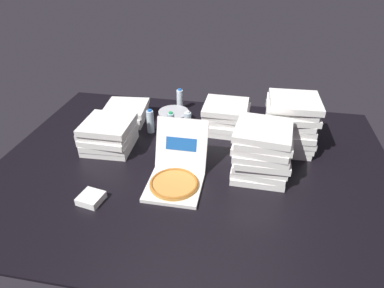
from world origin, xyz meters
TOP-DOWN VIEW (x-y plane):
  - ground_plane at (0.00, 0.00)m, footprint 3.20×2.40m
  - open_pizza_box at (-0.08, -0.23)m, footprint 0.40×0.56m
  - pizza_stack_left_mid at (-0.77, 0.13)m, footprint 0.42×0.43m
  - pizza_stack_left_near at (0.76, 0.42)m, footprint 0.44×0.44m
  - pizza_stack_left_far at (-0.81, 0.65)m, footprint 0.46×0.45m
  - pizza_stack_center_near at (0.20, 0.65)m, footprint 0.43×0.44m
  - pizza_stack_right_far at (0.53, -0.01)m, footprint 0.44×0.44m
  - ice_bucket at (-0.32, 0.68)m, footprint 0.30×0.30m
  - water_bottle_0 at (-0.29, 0.45)m, footprint 0.07×0.07m
  - water_bottle_1 at (-0.32, 0.98)m, footprint 0.07×0.07m
  - water_bottle_2 at (-0.49, 0.46)m, footprint 0.07×0.07m
  - water_bottle_3 at (-0.14, 0.49)m, footprint 0.07×0.07m
  - napkin_pile at (-0.62, -0.55)m, footprint 0.18×0.18m

SIDE VIEW (x-z plane):
  - ground_plane at x=0.00m, z-range -0.02..0.00m
  - napkin_pile at x=-0.62m, z-range 0.00..0.05m
  - ice_bucket at x=-0.32m, z-range 0.00..0.12m
  - pizza_stack_left_far at x=-0.81m, z-range 0.00..0.16m
  - open_pizza_box at x=-0.08m, z-range -0.12..0.28m
  - water_bottle_0 at x=-0.29m, z-range -0.01..0.23m
  - water_bottle_1 at x=-0.32m, z-range -0.01..0.23m
  - water_bottle_2 at x=-0.49m, z-range -0.01..0.23m
  - water_bottle_3 at x=-0.14m, z-range -0.01..0.23m
  - pizza_stack_center_near at x=0.20m, z-range 0.00..0.26m
  - pizza_stack_left_mid at x=-0.77m, z-range 0.00..0.26m
  - pizza_stack_right_far at x=0.53m, z-range 0.00..0.42m
  - pizza_stack_left_near at x=0.76m, z-range 0.00..0.47m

